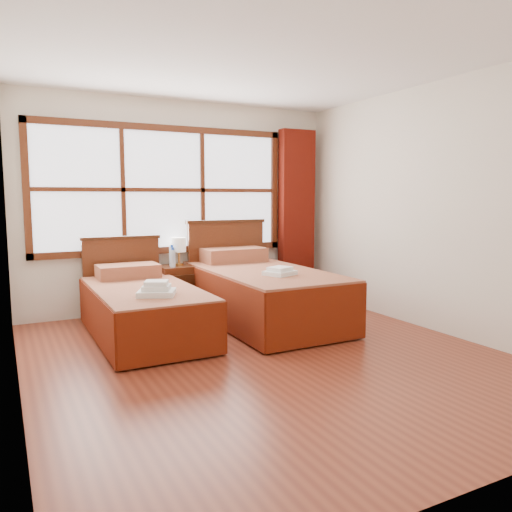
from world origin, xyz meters
TOP-DOWN VIEW (x-y plane):
  - floor at (0.00, 0.00)m, footprint 4.50×4.50m
  - ceiling at (0.00, 0.00)m, footprint 4.50×4.50m
  - wall_back at (0.00, 2.25)m, footprint 4.00×0.00m
  - wall_left at (-2.00, 0.00)m, footprint 0.00×4.50m
  - wall_right at (2.00, 0.00)m, footprint 0.00×4.50m
  - window at (-0.25, 2.21)m, footprint 3.16×0.06m
  - curtain at (1.60, 2.11)m, footprint 0.50×0.16m
  - bed_left at (-0.81, 1.20)m, footprint 0.99×2.01m
  - bed_right at (0.55, 1.20)m, footprint 1.15×2.23m
  - nightstand at (-0.16, 1.99)m, footprint 0.44×0.43m
  - towels_left at (-0.81, 0.66)m, footprint 0.42×0.40m
  - towels_right at (0.53, 0.71)m, footprint 0.36×0.34m
  - lamp at (-0.13, 2.05)m, footprint 0.17×0.17m
  - bottle_near at (-0.24, 1.98)m, footprint 0.07×0.07m
  - bottle_far at (-0.25, 1.91)m, footprint 0.06×0.06m

SIDE VIEW (x-z plane):
  - floor at x=0.00m, z-range 0.00..0.00m
  - nightstand at x=-0.16m, z-range 0.00..0.58m
  - bed_left at x=-0.81m, z-range -0.19..0.77m
  - bed_right at x=0.55m, z-range -0.22..0.90m
  - towels_left at x=-0.81m, z-range 0.50..0.63m
  - towels_right at x=0.53m, z-range 0.59..0.68m
  - bottle_far at x=-0.25m, z-range 0.57..0.81m
  - bottle_near at x=-0.24m, z-range 0.57..0.83m
  - lamp at x=-0.13m, z-range 0.65..0.99m
  - curtain at x=1.60m, z-range 0.02..2.32m
  - wall_back at x=0.00m, z-range -0.70..3.30m
  - wall_left at x=-2.00m, z-range -0.95..3.55m
  - wall_right at x=2.00m, z-range -0.95..3.55m
  - window at x=-0.25m, z-range 0.72..2.28m
  - ceiling at x=0.00m, z-range 2.60..2.60m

